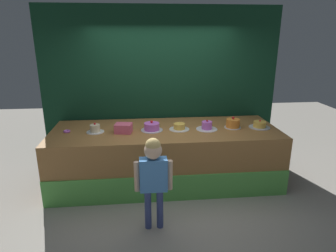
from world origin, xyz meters
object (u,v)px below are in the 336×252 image
pink_box (123,128)px  cake_far_left (95,129)px  cake_left (152,127)px  cake_right (233,123)px  cake_far_right (260,125)px  donut (67,131)px  cake_center_right (207,126)px  cake_center_left (179,127)px  child_figure (153,172)px

pink_box → cake_far_left: bearing=172.2°
cake_left → cake_right: (1.31, 0.01, 0.01)m
cake_left → cake_far_right: bearing=-0.9°
pink_box → cake_right: cake_right is taller
cake_left → donut: bearing=178.6°
cake_right → cake_far_left: bearing=-179.7°
cake_far_right → donut: bearing=178.9°
cake_center_right → cake_right: 0.44m
cake_far_left → cake_center_left: 1.31m
cake_left → cake_center_left: (0.44, -0.00, -0.01)m
child_figure → cake_far_left: child_figure is taller
donut → cake_left: cake_left is taller
cake_left → pink_box: bearing=-171.5°
child_figure → donut: (-1.27, 1.24, 0.14)m
donut → cake_center_right: 2.18m
donut → cake_center_left: cake_center_left is taller
donut → child_figure: bearing=-44.3°
cake_center_left → cake_far_right: cake_center_left is taller
child_figure → donut: child_figure is taller
cake_center_left → cake_far_right: 1.31m
pink_box → cake_center_left: pink_box is taller
cake_center_left → cake_right: size_ratio=1.21×
cake_far_left → child_figure: bearing=-55.2°
cake_center_right → cake_far_left: bearing=179.0°
child_figure → donut: bearing=135.7°
cake_left → cake_center_right: (0.87, -0.04, -0.00)m
pink_box → child_figure: bearing=-70.9°
child_figure → pink_box: (-0.40, 1.14, 0.20)m
child_figure → cake_center_left: bearing=68.4°
cake_center_right → cake_right: cake_right is taller
pink_box → cake_left: size_ratio=0.73×
cake_center_left → cake_right: 0.87m
cake_center_left → cake_center_right: (0.44, -0.04, 0.01)m
cake_right → cake_far_right: (0.44, -0.03, -0.03)m
child_figure → cake_far_right: (1.78, 1.18, 0.17)m
donut → cake_far_left: size_ratio=0.39×
cake_far_left → cake_left: cake_left is taller
donut → cake_far_left: cake_far_left is taller
donut → cake_far_left: 0.44m
cake_center_right → cake_far_right: size_ratio=1.00×
pink_box → cake_far_left: 0.44m
donut → cake_center_left: bearing=-1.1°
cake_far_right → cake_center_left: bearing=178.8°
donut → cake_center_right: (2.18, -0.07, 0.04)m
cake_far_left → cake_center_right: cake_center_right is taller
child_figure → cake_center_right: size_ratio=3.58×
cake_center_right → donut: bearing=178.2°
donut → cake_right: size_ratio=0.40×
cake_far_left → donut: bearing=175.0°
cake_far_left → pink_box: bearing=-7.8°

